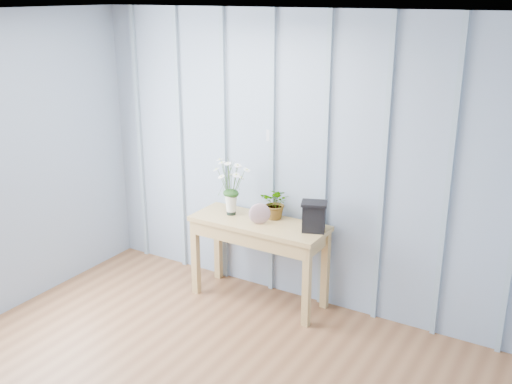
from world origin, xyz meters
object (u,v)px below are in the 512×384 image
Objects in this scene: sideboard at (259,234)px; carved_box at (314,216)px; felt_disc_vessel at (260,214)px; daisy_vase at (231,180)px.

carved_box is (0.49, 0.04, 0.24)m from sideboard.
felt_disc_vessel is (0.03, -0.05, 0.21)m from sideboard.
daisy_vase is at bearing 131.96° from felt_disc_vessel.
sideboard is 2.36× the size of daisy_vase.
daisy_vase is 0.41m from felt_disc_vessel.
felt_disc_vessel is at bearing -168.54° from carved_box.
carved_box is (0.79, 0.02, -0.19)m from daisy_vase.
daisy_vase is 2.02× the size of carved_box.
daisy_vase is at bearing -178.33° from carved_box.
carved_box is at bearing -24.67° from felt_disc_vessel.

